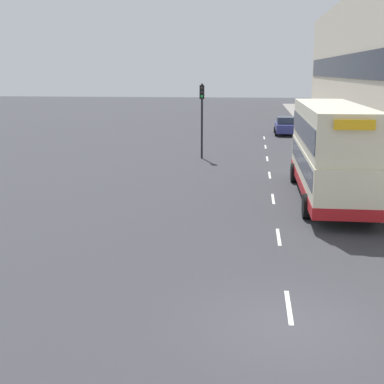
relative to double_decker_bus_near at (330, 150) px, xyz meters
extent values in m
plane|color=#38383D|center=(-2.47, -12.95, -2.29)|extent=(220.00, 220.00, 0.00)
cube|color=gray|center=(4.03, 25.55, -2.22)|extent=(5.00, 93.00, 0.14)
cube|color=black|center=(6.49, 25.55, 3.99)|extent=(0.12, 89.28, 2.51)
cube|color=silver|center=(-2.47, -11.90, -2.28)|extent=(0.12, 2.00, 0.01)
cube|color=silver|center=(-2.47, -6.08, -2.28)|extent=(0.12, 2.00, 0.01)
cube|color=silver|center=(-2.47, -0.27, -2.28)|extent=(0.12, 2.00, 0.01)
cube|color=silver|center=(-2.47, 5.55, -2.28)|extent=(0.12, 2.00, 0.01)
cube|color=silver|center=(-2.47, 11.37, -2.28)|extent=(0.12, 2.00, 0.01)
cube|color=silver|center=(-2.47, 17.19, -2.28)|extent=(0.12, 2.00, 0.01)
cube|color=silver|center=(-2.47, 23.00, -2.28)|extent=(0.12, 2.00, 0.01)
cylinder|color=#4C4C51|center=(2.43, -0.09, -0.95)|extent=(0.10, 0.10, 2.40)
cube|color=beige|center=(0.00, 0.00, -0.86)|extent=(2.55, 11.07, 1.85)
cube|color=beige|center=(0.00, 0.00, 1.04)|extent=(2.50, 10.73, 1.95)
cube|color=#B2191E|center=(0.00, 0.00, -1.56)|extent=(2.58, 11.12, 0.45)
cube|color=#2D3847|center=(0.00, 0.00, -0.49)|extent=(2.58, 10.40, 0.81)
cube|color=#2D3847|center=(0.00, 0.00, 0.94)|extent=(2.55, 10.40, 0.94)
cube|color=yellow|center=(0.00, -5.51, 1.66)|extent=(1.40, 0.08, 0.36)
cylinder|color=black|center=(-1.27, 3.76, -1.79)|extent=(0.30, 1.00, 1.00)
cylinder|color=black|center=(1.28, 3.76, -1.79)|extent=(0.30, 1.00, 1.00)
cylinder|color=black|center=(-1.27, -3.43, -1.79)|extent=(0.30, 1.00, 1.00)
cylinder|color=black|center=(1.28, -3.43, -1.79)|extent=(0.30, 1.00, 1.00)
cube|color=navy|center=(-0.48, 25.82, -1.61)|extent=(1.83, 4.50, 0.75)
cube|color=#2D3847|center=(-0.48, 25.59, -0.93)|extent=(1.61, 2.16, 0.61)
cylinder|color=black|center=(-1.40, 27.22, -1.99)|extent=(0.20, 0.60, 0.60)
cylinder|color=black|center=(0.43, 27.22, -1.99)|extent=(0.20, 0.60, 0.60)
cylinder|color=black|center=(-1.40, 24.42, -1.99)|extent=(0.20, 0.60, 0.60)
cylinder|color=black|center=(0.43, 24.42, -1.99)|extent=(0.20, 0.60, 0.60)
cylinder|color=black|center=(-6.88, 11.14, 0.19)|extent=(0.14, 0.14, 4.96)
cube|color=black|center=(-6.88, 11.09, 2.12)|extent=(0.30, 0.24, 0.90)
sphere|color=#2D2D2D|center=(-6.88, 10.97, 2.39)|extent=(0.16, 0.16, 0.16)
sphere|color=#2D2D2D|center=(-6.88, 10.97, 2.12)|extent=(0.16, 0.16, 0.16)
sphere|color=#19D84C|center=(-6.88, 10.97, 1.85)|extent=(0.16, 0.16, 0.16)
camera|label=1|loc=(-3.47, -24.45, 3.46)|focal=50.00mm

